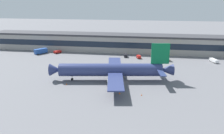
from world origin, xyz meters
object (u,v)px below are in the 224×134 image
(follow_me_car, at_px, (126,55))
(airliner, at_px, (113,70))
(belt_loader, at_px, (214,60))
(catering_truck, at_px, (164,56))
(baggage_tug, at_px, (139,57))
(fuel_truck, at_px, (41,51))
(traffic_cone_1, at_px, (67,84))
(traffic_cone_2, at_px, (120,93))
(pushback_tractor, at_px, (58,52))
(traffic_cone_0, at_px, (121,88))
(traffic_cone_3, at_px, (142,95))

(follow_me_car, bearing_deg, airliner, -91.74)
(follow_me_car, bearing_deg, belt_loader, -4.38)
(airliner, height_order, catering_truck, airliner)
(belt_loader, height_order, baggage_tug, belt_loader)
(belt_loader, bearing_deg, fuel_truck, 177.94)
(airliner, relative_size, traffic_cone_1, 86.88)
(airliner, height_order, baggage_tug, airliner)
(traffic_cone_1, xyz_separation_m, traffic_cone_2, (23.36, -5.85, 0.05))
(pushback_tractor, bearing_deg, baggage_tug, -5.48)
(pushback_tractor, relative_size, traffic_cone_0, 8.76)
(traffic_cone_2, distance_m, traffic_cone_3, 8.37)
(baggage_tug, xyz_separation_m, pushback_tractor, (-54.15, 5.19, -0.04))
(traffic_cone_0, distance_m, traffic_cone_1, 23.14)
(catering_truck, height_order, traffic_cone_1, catering_truck)
(baggage_tug, distance_m, traffic_cone_3, 55.74)
(catering_truck, relative_size, traffic_cone_2, 10.57)
(baggage_tug, bearing_deg, airliner, -103.15)
(airliner, xyz_separation_m, belt_loader, (52.26, 39.10, -3.71))
(belt_loader, height_order, pushback_tractor, belt_loader)
(catering_truck, relative_size, fuel_truck, 0.91)
(traffic_cone_2, bearing_deg, traffic_cone_0, 92.74)
(traffic_cone_0, relative_size, traffic_cone_1, 0.99)
(baggage_tug, bearing_deg, traffic_cone_3, -86.01)
(fuel_truck, relative_size, traffic_cone_2, 11.66)
(catering_truck, relative_size, traffic_cone_0, 12.30)
(follow_me_car, height_order, traffic_cone_3, follow_me_car)
(airliner, xyz_separation_m, pushback_tractor, (-44.60, 46.06, -3.81))
(traffic_cone_1, bearing_deg, traffic_cone_3, -10.96)
(catering_truck, distance_m, traffic_cone_1, 65.20)
(fuel_truck, xyz_separation_m, traffic_cone_3, (68.25, -57.68, -1.60))
(airliner, distance_m, baggage_tug, 42.14)
(follow_me_car, distance_m, pushback_tractor, 46.01)
(belt_loader, distance_m, pushback_tractor, 97.11)
(traffic_cone_1, bearing_deg, follow_me_car, 69.20)
(baggage_tug, xyz_separation_m, traffic_cone_2, (-4.48, -55.30, -0.72))
(fuel_truck, distance_m, traffic_cone_0, 79.43)
(airliner, height_order, traffic_cone_2, airliner)
(belt_loader, distance_m, traffic_cone_1, 85.16)
(airliner, bearing_deg, traffic_cone_2, -70.64)
(follow_me_car, distance_m, traffic_cone_2, 57.56)
(traffic_cone_0, height_order, traffic_cone_1, traffic_cone_1)
(airliner, distance_m, pushback_tractor, 64.23)
(follow_me_car, bearing_deg, traffic_cone_3, -78.14)
(fuel_truck, bearing_deg, airliner, -38.09)
(airliner, distance_m, traffic_cone_0, 11.56)
(airliner, xyz_separation_m, traffic_cone_1, (-18.29, -8.58, -4.55))
(airliner, bearing_deg, traffic_cone_3, -47.63)
(follow_me_car, distance_m, traffic_cone_3, 59.00)
(fuel_truck, xyz_separation_m, baggage_tug, (64.37, -2.09, -0.80))
(traffic_cone_2, xyz_separation_m, traffic_cone_3, (8.36, -0.30, -0.08))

